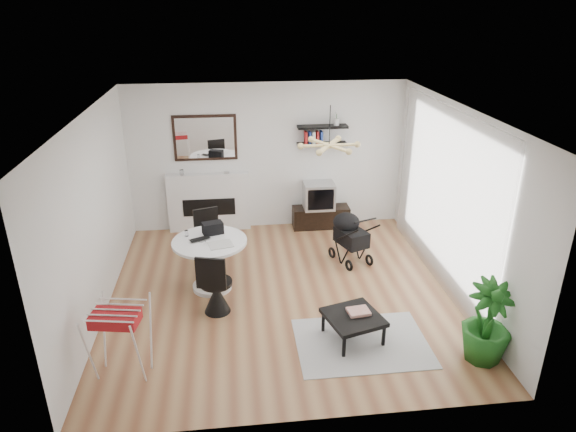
{
  "coord_description": "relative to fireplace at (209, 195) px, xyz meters",
  "views": [
    {
      "loc": [
        -0.66,
        -6.51,
        4.04
      ],
      "look_at": [
        0.14,
        0.4,
        1.07
      ],
      "focal_mm": 32.0,
      "sensor_mm": 36.0,
      "label": 1
    }
  ],
  "objects": [
    {
      "name": "chair_far",
      "position": [
        0.04,
        -1.42,
        -0.39
      ],
      "size": [
        0.48,
        0.49,
        0.93
      ],
      "rotation": [
        0.0,
        0.0,
        0.29
      ],
      "color": "black",
      "rests_on": "floor"
    },
    {
      "name": "wall_back",
      "position": [
        1.1,
        0.08,
        0.66
      ],
      "size": [
        5.0,
        0.0,
        5.0
      ],
      "primitive_type": "plane",
      "rotation": [
        1.57,
        0.0,
        0.0
      ],
      "color": "white",
      "rests_on": "floor"
    },
    {
      "name": "magazines",
      "position": [
        1.96,
        -3.57,
        -0.32
      ],
      "size": [
        0.3,
        0.25,
        0.04
      ],
      "primitive_type": "cube",
      "rotation": [
        0.0,
        0.0,
        0.12
      ],
      "color": "#C94832",
      "rests_on": "coffee_table"
    },
    {
      "name": "tv_console",
      "position": [
        2.08,
        -0.12,
        -0.49
      ],
      "size": [
        1.06,
        0.37,
        0.4
      ],
      "primitive_type": "cube",
      "color": "black",
      "rests_on": "floor"
    },
    {
      "name": "sheer_curtain",
      "position": [
        3.5,
        -2.22,
        0.66
      ],
      "size": [
        0.04,
        3.6,
        2.6
      ],
      "primitive_type": "cube",
      "color": "white",
      "rests_on": "wall_right"
    },
    {
      "name": "wall_right",
      "position": [
        3.6,
        -2.42,
        0.66
      ],
      "size": [
        0.0,
        5.0,
        5.0
      ],
      "primitive_type": "plane",
      "rotation": [
        1.57,
        0.0,
        -1.57
      ],
      "color": "white",
      "rests_on": "floor"
    },
    {
      "name": "wall_left",
      "position": [
        -1.4,
        -2.42,
        0.66
      ],
      "size": [
        0.0,
        5.0,
        5.0
      ],
      "primitive_type": "plane",
      "rotation": [
        1.57,
        0.0,
        1.57
      ],
      "color": "white",
      "rests_on": "floor"
    },
    {
      "name": "stroller",
      "position": [
        2.32,
        -1.5,
        -0.3
      ],
      "size": [
        0.67,
        0.81,
        0.89
      ],
      "rotation": [
        0.0,
        0.0,
        0.37
      ],
      "color": "black",
      "rests_on": "floor"
    },
    {
      "name": "shelf_upper",
      "position": [
        2.08,
        -0.05,
        1.23
      ],
      "size": [
        0.9,
        0.25,
        0.04
      ],
      "primitive_type": "cube",
      "color": "black",
      "rests_on": "wall_back"
    },
    {
      "name": "shelf_lower",
      "position": [
        2.08,
        -0.05,
        0.91
      ],
      "size": [
        0.9,
        0.25,
        0.04
      ],
      "primitive_type": "cube",
      "color": "black",
      "rests_on": "wall_back"
    },
    {
      "name": "floor",
      "position": [
        1.1,
        -2.42,
        -0.69
      ],
      "size": [
        5.0,
        5.0,
        0.0
      ],
      "primitive_type": "plane",
      "color": "brown",
      "rests_on": "ground"
    },
    {
      "name": "chair_near",
      "position": [
        0.15,
        -2.81,
        -0.39
      ],
      "size": [
        0.48,
        0.49,
        0.94
      ],
      "rotation": [
        0.0,
        0.0,
        2.88
      ],
      "color": "black",
      "rests_on": "floor"
    },
    {
      "name": "coffee_table",
      "position": [
        1.88,
        -3.62,
        -0.38
      ],
      "size": [
        0.81,
        0.81,
        0.34
      ],
      "rotation": [
        0.0,
        0.0,
        0.28
      ],
      "color": "black",
      "rests_on": "rug"
    },
    {
      "name": "black_bag",
      "position": [
        0.12,
        -1.92,
        0.2
      ],
      "size": [
        0.33,
        0.25,
        0.18
      ],
      "primitive_type": "cube",
      "rotation": [
        0.0,
        0.0,
        0.29
      ],
      "color": "black",
      "rests_on": "dining_table"
    },
    {
      "name": "laptop",
      "position": [
        -0.05,
        -2.17,
        0.12
      ],
      "size": [
        0.35,
        0.3,
        0.02
      ],
      "primitive_type": "imported",
      "rotation": [
        0.0,
        0.0,
        0.45
      ],
      "color": "black",
      "rests_on": "dining_table"
    },
    {
      "name": "potted_plant",
      "position": [
        3.35,
        -4.18,
        -0.17
      ],
      "size": [
        0.67,
        0.67,
        1.04
      ],
      "primitive_type": "imported",
      "rotation": [
        0.0,
        0.0,
        0.16
      ],
      "color": "#1C5C1A",
      "rests_on": "floor"
    },
    {
      "name": "dining_table",
      "position": [
        0.07,
        -2.15,
        -0.16
      ],
      "size": [
        1.09,
        1.09,
        0.8
      ],
      "color": "white",
      "rests_on": "floor"
    },
    {
      "name": "drinking_glass",
      "position": [
        -0.26,
        -1.96,
        0.16
      ],
      "size": [
        0.05,
        0.05,
        0.09
      ],
      "primitive_type": "cylinder",
      "color": "white",
      "rests_on": "dining_table"
    },
    {
      "name": "pendant_lamp",
      "position": [
        1.8,
        -2.12,
        1.46
      ],
      "size": [
        0.9,
        0.9,
        0.1
      ],
      "primitive_type": null,
      "color": "tan",
      "rests_on": "ceiling"
    },
    {
      "name": "ceiling",
      "position": [
        1.1,
        -2.42,
        2.01
      ],
      "size": [
        5.0,
        5.0,
        0.0
      ],
      "primitive_type": "plane",
      "color": "white",
      "rests_on": "wall_back"
    },
    {
      "name": "rug",
      "position": [
        1.98,
        -3.73,
        -0.68
      ],
      "size": [
        1.66,
        1.2,
        0.01
      ],
      "primitive_type": "cube",
      "color": "#AEAEAE",
      "rests_on": "floor"
    },
    {
      "name": "fireplace",
      "position": [
        0.0,
        0.0,
        0.0
      ],
      "size": [
        1.5,
        0.17,
        2.16
      ],
      "color": "white",
      "rests_on": "floor"
    },
    {
      "name": "newspaper",
      "position": [
        0.24,
        -2.31,
        0.12
      ],
      "size": [
        0.39,
        0.34,
        0.01
      ],
      "primitive_type": "cube",
      "rotation": [
        0.0,
        0.0,
        0.23
      ],
      "color": "white",
      "rests_on": "dining_table"
    },
    {
      "name": "crt_tv",
      "position": [
        2.03,
        -0.12,
        -0.04
      ],
      "size": [
        0.56,
        0.49,
        0.49
      ],
      "color": "#B1B2B3",
      "rests_on": "tv_console"
    },
    {
      "name": "drying_rack",
      "position": [
        -0.9,
        -3.97,
        -0.21
      ],
      "size": [
        0.69,
        0.65,
        0.89
      ],
      "rotation": [
        0.0,
        0.0,
        -0.18
      ],
      "color": "white",
      "rests_on": "floor"
    }
  ]
}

